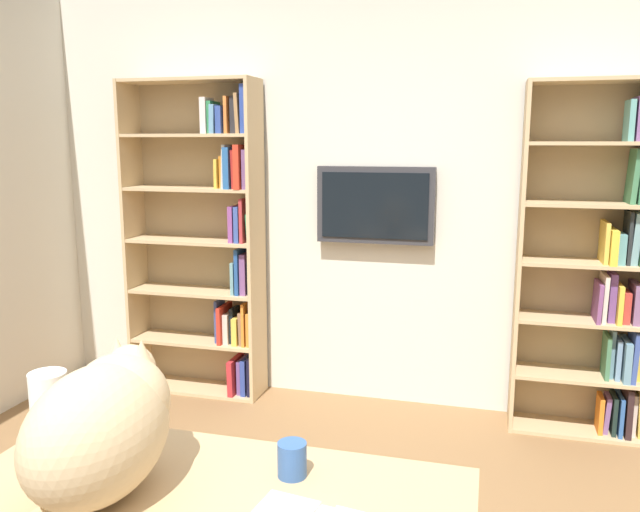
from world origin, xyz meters
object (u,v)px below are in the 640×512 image
Objects in this scene: bookshelf_right at (210,239)px; cat at (105,423)px; bookshelf_left at (608,265)px; wall_mounted_tv at (375,205)px; paper_towel_roll at (50,408)px; coffee_mug at (292,459)px.

bookshelf_right reaches higher than cat.
wall_mounted_tv is at bearing -3.82° from bookshelf_left.
bookshelf_right is at bearing -0.12° from bookshelf_left.
cat is at bearing 149.78° from paper_towel_roll.
bookshelf_right is 1.09m from wall_mounted_tv.
bookshelf_left is 1.35m from wall_mounted_tv.
cat is at bearing 56.79° from bookshelf_left.
bookshelf_left is 2.87m from cat.
bookshelf_right reaches higher than wall_mounted_tv.
wall_mounted_tv reaches higher than coffee_mug.
wall_mounted_tv is (1.32, -0.09, 0.29)m from bookshelf_left.
bookshelf_right is 21.20× the size of coffee_mug.
bookshelf_right is at bearing -77.30° from paper_towel_roll.
paper_towel_roll reaches higher than coffee_mug.
wall_mounted_tv is 2.52m from cat.
paper_towel_roll is (0.32, -0.18, -0.08)m from cat.
bookshelf_left is 2.91m from paper_towel_roll.
wall_mounted_tv is 2.40m from paper_towel_roll.
coffee_mug is (-0.76, -0.01, -0.06)m from paper_towel_roll.
paper_towel_roll is at bearing -30.22° from cat.
cat is 0.37m from paper_towel_roll.
bookshelf_right is 9.10× the size of paper_towel_roll.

